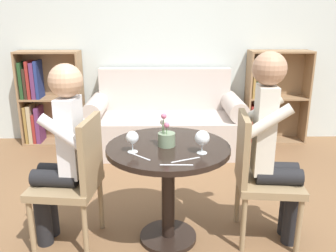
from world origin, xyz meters
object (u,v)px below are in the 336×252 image
at_px(person_right, 274,144).
at_px(wine_glass_left, 132,138).
at_px(couch, 165,123).
at_px(flower_vase, 166,137).
at_px(chair_right, 259,173).
at_px(person_left, 61,151).
at_px(bookshelf_left, 44,99).
at_px(bookshelf_right, 268,101).
at_px(wine_glass_right, 202,138).
at_px(chair_left, 75,177).

bearing_deg(person_right, wine_glass_left, 102.73).
bearing_deg(couch, person_right, -68.69).
height_order(person_right, flower_vase, person_right).
relative_size(chair_right, wine_glass_left, 6.61).
xyz_separation_m(person_left, person_right, (1.40, 0.01, 0.04)).
distance_m(bookshelf_left, person_right, 2.99).
bearing_deg(bookshelf_left, person_right, -43.55).
relative_size(chair_right, person_left, 0.73).
relative_size(couch, wine_glass_left, 13.12).
bearing_deg(bookshelf_left, chair_right, -44.47).
height_order(bookshelf_left, person_left, person_left).
relative_size(bookshelf_right, wine_glass_left, 8.27).
bearing_deg(person_right, wine_glass_right, 111.65).
bearing_deg(chair_left, person_right, 97.91).
xyz_separation_m(bookshelf_right, chair_right, (-0.66, -2.04, -0.01)).
distance_m(couch, chair_left, 1.93).
distance_m(chair_left, person_left, 0.20).
relative_size(chair_right, wine_glass_right, 6.13).
xyz_separation_m(couch, person_right, (0.70, -1.79, 0.40)).
distance_m(bookshelf_left, person_left, 2.21).
relative_size(chair_right, person_right, 0.69).
distance_m(couch, bookshelf_left, 1.51).
bearing_deg(person_left, chair_right, 97.76).
bearing_deg(wine_glass_right, person_left, 171.68).
bearing_deg(chair_left, wine_glass_left, 84.00).
distance_m(bookshelf_left, wine_glass_left, 2.52).
height_order(chair_left, person_right, person_right).
height_order(person_left, wine_glass_right, person_left).
height_order(bookshelf_right, person_right, person_right).
xyz_separation_m(couch, chair_left, (-0.62, -1.82, 0.18)).
bearing_deg(person_left, bookshelf_right, 143.03).
bearing_deg(bookshelf_right, person_left, -133.72).
distance_m(bookshelf_left, wine_glass_right, 2.78).
relative_size(couch, chair_left, 1.99).
relative_size(person_right, wine_glass_right, 8.93).
bearing_deg(flower_vase, chair_left, -177.98).
xyz_separation_m(person_left, wine_glass_right, (0.91, -0.13, 0.13)).
distance_m(couch, person_right, 1.96).
relative_size(couch, person_right, 1.36).
distance_m(chair_left, flower_vase, 0.66).
xyz_separation_m(bookshelf_right, flower_vase, (-1.28, -2.06, 0.25)).
relative_size(wine_glass_left, wine_glass_right, 0.93).
bearing_deg(wine_glass_right, bookshelf_right, 64.11).
height_order(couch, chair_left, couch).
distance_m(chair_right, person_left, 1.33).
relative_size(chair_left, flower_vase, 3.99).
bearing_deg(chair_left, chair_right, 98.64).
bearing_deg(chair_left, bookshelf_right, 144.54).
xyz_separation_m(bookshelf_right, wine_glass_left, (-1.50, -2.17, 0.29)).
xyz_separation_m(chair_right, wine_glass_left, (-0.84, -0.13, 0.30)).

